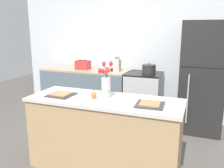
{
  "coord_description": "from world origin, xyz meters",
  "views": [
    {
      "loc": [
        1.01,
        -2.43,
        1.67
      ],
      "look_at": [
        0.0,
        0.25,
        1.0
      ],
      "focal_mm": 38.0,
      "sensor_mm": 36.0,
      "label": 1
    }
  ],
  "objects_px": {
    "stove_range": "(144,98)",
    "plate_setting_left": "(61,95)",
    "cooking_pot": "(149,69)",
    "pear_figurine": "(94,95)",
    "toaster": "(83,65)",
    "flower_vase": "(106,84)",
    "knife_block": "(117,65)",
    "refrigerator": "(202,78)",
    "plate_setting_right": "(150,104)"
  },
  "relations": [
    {
      "from": "cooking_pot",
      "to": "flower_vase",
      "type": "bearing_deg",
      "value": -95.98
    },
    {
      "from": "knife_block",
      "to": "refrigerator",
      "type": "bearing_deg",
      "value": 0.67
    },
    {
      "from": "plate_setting_right",
      "to": "stove_range",
      "type": "bearing_deg",
      "value": 105.01
    },
    {
      "from": "pear_figurine",
      "to": "cooking_pot",
      "type": "height_order",
      "value": "cooking_pot"
    },
    {
      "from": "pear_figurine",
      "to": "plate_setting_left",
      "type": "xyz_separation_m",
      "value": [
        -0.42,
        -0.02,
        -0.03
      ]
    },
    {
      "from": "cooking_pot",
      "to": "knife_block",
      "type": "height_order",
      "value": "knife_block"
    },
    {
      "from": "refrigerator",
      "to": "toaster",
      "type": "bearing_deg",
      "value": -179.48
    },
    {
      "from": "flower_vase",
      "to": "stove_range",
      "type": "bearing_deg",
      "value": 86.38
    },
    {
      "from": "stove_range",
      "to": "cooking_pot",
      "type": "distance_m",
      "value": 0.54
    },
    {
      "from": "flower_vase",
      "to": "plate_setting_right",
      "type": "distance_m",
      "value": 0.57
    },
    {
      "from": "refrigerator",
      "to": "toaster",
      "type": "height_order",
      "value": "refrigerator"
    },
    {
      "from": "plate_setting_left",
      "to": "toaster",
      "type": "height_order",
      "value": "toaster"
    },
    {
      "from": "flower_vase",
      "to": "toaster",
      "type": "distance_m",
      "value": 1.88
    },
    {
      "from": "stove_range",
      "to": "toaster",
      "type": "relative_size",
      "value": 3.26
    },
    {
      "from": "knife_block",
      "to": "flower_vase",
      "type": "bearing_deg",
      "value": -75.2
    },
    {
      "from": "plate_setting_left",
      "to": "knife_block",
      "type": "bearing_deg",
      "value": 85.03
    },
    {
      "from": "plate_setting_left",
      "to": "pear_figurine",
      "type": "bearing_deg",
      "value": 2.75
    },
    {
      "from": "plate_setting_left",
      "to": "cooking_pot",
      "type": "height_order",
      "value": "cooking_pot"
    },
    {
      "from": "flower_vase",
      "to": "plate_setting_left",
      "type": "distance_m",
      "value": 0.58
    },
    {
      "from": "plate_setting_left",
      "to": "plate_setting_right",
      "type": "bearing_deg",
      "value": 0.0
    },
    {
      "from": "pear_figurine",
      "to": "toaster",
      "type": "bearing_deg",
      "value": 121.27
    },
    {
      "from": "flower_vase",
      "to": "cooking_pot",
      "type": "relative_size",
      "value": 1.78
    },
    {
      "from": "stove_range",
      "to": "plate_setting_left",
      "type": "relative_size",
      "value": 2.96
    },
    {
      "from": "plate_setting_right",
      "to": "flower_vase",
      "type": "bearing_deg",
      "value": 168.6
    },
    {
      "from": "stove_range",
      "to": "refrigerator",
      "type": "height_order",
      "value": "refrigerator"
    },
    {
      "from": "refrigerator",
      "to": "knife_block",
      "type": "height_order",
      "value": "refrigerator"
    },
    {
      "from": "refrigerator",
      "to": "cooking_pot",
      "type": "distance_m",
      "value": 0.89
    },
    {
      "from": "pear_figurine",
      "to": "stove_range",
      "type": "bearing_deg",
      "value": 82.3
    },
    {
      "from": "stove_range",
      "to": "refrigerator",
      "type": "bearing_deg",
      "value": 0.04
    },
    {
      "from": "refrigerator",
      "to": "flower_vase",
      "type": "xyz_separation_m",
      "value": [
        -1.05,
        -1.54,
        0.15
      ]
    },
    {
      "from": "stove_range",
      "to": "flower_vase",
      "type": "height_order",
      "value": "flower_vase"
    },
    {
      "from": "cooking_pot",
      "to": "pear_figurine",
      "type": "bearing_deg",
      "value": -99.81
    },
    {
      "from": "stove_range",
      "to": "knife_block",
      "type": "height_order",
      "value": "knife_block"
    },
    {
      "from": "toaster",
      "to": "plate_setting_left",
      "type": "bearing_deg",
      "value": -71.17
    },
    {
      "from": "pear_figurine",
      "to": "plate_setting_right",
      "type": "relative_size",
      "value": 0.35
    },
    {
      "from": "plate_setting_left",
      "to": "cooking_pot",
      "type": "bearing_deg",
      "value": 67.16
    },
    {
      "from": "plate_setting_right",
      "to": "cooking_pot",
      "type": "height_order",
      "value": "cooking_pot"
    },
    {
      "from": "pear_figurine",
      "to": "cooking_pot",
      "type": "xyz_separation_m",
      "value": [
        0.29,
        1.67,
        0.06
      ]
    },
    {
      "from": "flower_vase",
      "to": "plate_setting_right",
      "type": "height_order",
      "value": "flower_vase"
    },
    {
      "from": "stove_range",
      "to": "toaster",
      "type": "distance_m",
      "value": 1.32
    },
    {
      "from": "pear_figurine",
      "to": "plate_setting_right",
      "type": "xyz_separation_m",
      "value": [
        0.66,
        -0.02,
        -0.03
      ]
    },
    {
      "from": "stove_range",
      "to": "plate_setting_right",
      "type": "distance_m",
      "value": 1.76
    },
    {
      "from": "toaster",
      "to": "cooking_pot",
      "type": "relative_size",
      "value": 1.14
    },
    {
      "from": "pear_figurine",
      "to": "knife_block",
      "type": "bearing_deg",
      "value": 99.84
    },
    {
      "from": "plate_setting_left",
      "to": "toaster",
      "type": "distance_m",
      "value": 1.73
    },
    {
      "from": "stove_range",
      "to": "cooking_pot",
      "type": "height_order",
      "value": "cooking_pot"
    },
    {
      "from": "flower_vase",
      "to": "plate_setting_left",
      "type": "relative_size",
      "value": 1.41
    },
    {
      "from": "stove_range",
      "to": "flower_vase",
      "type": "distance_m",
      "value": 1.66
    },
    {
      "from": "toaster",
      "to": "knife_block",
      "type": "height_order",
      "value": "knife_block"
    },
    {
      "from": "pear_figurine",
      "to": "cooking_pot",
      "type": "distance_m",
      "value": 1.69
    }
  ]
}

